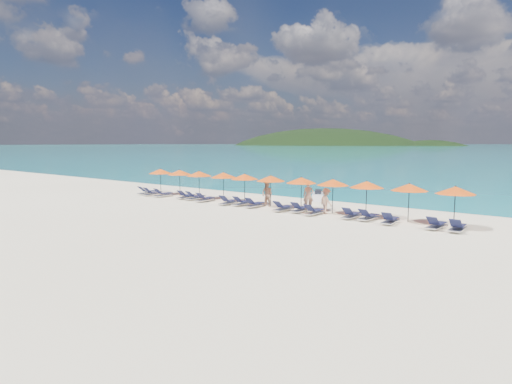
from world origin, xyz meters
The scene contains 35 objects.
ground centered at (0.00, 0.00, 0.00)m, with size 1400.00×1400.00×0.00m, color beige.
headland_main centered at (-300.00, 540.00, -38.00)m, with size 374.00×242.00×126.50m.
headland_small centered at (-150.00, 560.00, -35.00)m, with size 162.00×126.00×85.50m.
jetski centered at (1.03, 9.67, 0.34)m, with size 1.82×2.45×0.82m.
beachgoer_a centered at (2.92, 5.05, 0.97)m, with size 0.70×0.46×1.93m, color tan.
beachgoer_b centered at (-0.17, 4.49, 0.90)m, with size 0.87×0.50×1.80m, color tan.
beachgoer_c centered at (4.65, 4.37, 0.83)m, with size 1.07×0.50×1.66m, color tan.
umbrella_0 centered at (-12.16, 4.71, 2.02)m, with size 2.10×2.10×2.28m.
umbrella_1 centered at (-9.77, 4.84, 2.02)m, with size 2.10×2.10×2.28m.
umbrella_2 centered at (-7.37, 4.80, 2.02)m, with size 2.10×2.10×2.28m.
umbrella_3 centered at (-4.79, 4.93, 2.02)m, with size 2.10×2.10×2.28m.
umbrella_4 centered at (-2.49, 4.78, 2.02)m, with size 2.10×2.10×2.28m.
umbrella_5 centered at (-0.01, 4.72, 2.02)m, with size 2.10×2.10×2.28m.
umbrella_6 centered at (2.51, 4.78, 2.02)m, with size 2.10×2.10×2.28m.
umbrella_7 centered at (4.90, 4.78, 2.02)m, with size 2.10×2.10×2.28m.
umbrella_8 centered at (7.21, 4.77, 2.02)m, with size 2.10×2.10×2.28m.
umbrella_9 centered at (9.78, 4.78, 2.02)m, with size 2.10×2.10×2.28m.
umbrella_10 centered at (12.26, 4.76, 2.02)m, with size 2.10×2.10×2.28m.
lounger_0 centered at (-12.74, 3.65, 0.24)m, with size 0.79×1.75×0.66m.
lounger_1 centered at (-11.68, 3.42, 0.24)m, with size 0.70×1.73×0.66m.
lounger_2 centered at (-10.31, 3.45, 0.24)m, with size 0.73×1.74×0.66m.
lounger_3 centered at (-7.87, 3.78, 0.24)m, with size 0.77×1.75×0.66m.
lounger_4 centered at (-6.77, 3.77, 0.24)m, with size 0.78×1.75×0.66m.
lounger_5 centered at (-5.44, 3.55, 0.24)m, with size 0.66×1.71×0.66m.
lounger_6 centered at (-2.94, 3.42, 0.24)m, with size 0.78×1.75×0.66m.
lounger_7 centered at (-1.82, 3.71, 0.24)m, with size 0.67×1.72×0.66m.
lounger_8 centered at (-0.59, 3.59, 0.24)m, with size 0.64×1.71×0.66m.
lounger_9 centered at (1.93, 3.46, 0.24)m, with size 0.71×1.73×0.66m.
lounger_10 centered at (3.06, 3.78, 0.24)m, with size 0.69×1.73×0.66m.
lounger_11 centered at (4.31, 3.43, 0.24)m, with size 0.70×1.73×0.66m.
lounger_12 centered at (6.75, 3.74, 0.24)m, with size 0.64×1.71×0.66m.
lounger_13 centered at (7.81, 3.79, 0.24)m, with size 0.77×1.75×0.66m.
lounger_14 centered at (9.22, 3.49, 0.24)m, with size 0.72×1.74×0.66m.
lounger_15 centered at (11.67, 3.63, 0.24)m, with size 0.78×1.75×0.66m.
lounger_16 centered at (12.71, 3.64, 0.24)m, with size 0.66×1.71×0.66m.
Camera 1 is at (17.93, -19.77, 4.57)m, focal length 30.00 mm.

